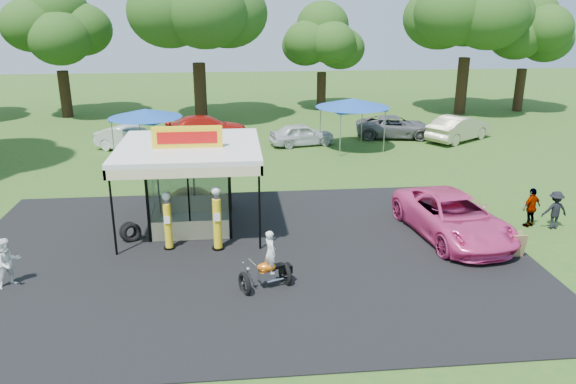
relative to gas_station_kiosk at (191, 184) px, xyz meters
name	(u,v)px	position (x,y,z in m)	size (l,w,h in m)	color
ground	(247,281)	(2.00, -4.99, -1.78)	(120.00, 120.00, 0.00)	#29551A
asphalt_apron	(245,255)	(2.00, -2.99, -1.76)	(20.00, 14.00, 0.04)	black
gas_station_kiosk	(191,184)	(0.00, 0.00, 0.00)	(5.40, 5.40, 4.18)	white
gas_pump_left	(168,222)	(-0.74, -2.18, -0.73)	(0.41, 0.41, 2.19)	black
gas_pump_right	(217,220)	(1.03, -2.40, -0.62)	(0.45, 0.45, 2.42)	black
motorcycle	(269,265)	(2.67, -5.46, -1.01)	(1.75, 1.30, 1.99)	black
spare_tires	(130,232)	(-2.26, -1.29, -1.41)	(0.95, 0.81, 0.76)	black
a_frame_sign	(517,245)	(11.49, -4.10, -1.32)	(0.51, 0.46, 0.92)	#593819
kiosk_car	(196,197)	(0.00, 2.21, -1.30)	(1.13, 2.82, 0.96)	yellow
pink_sedan	(453,217)	(9.91, -2.09, -0.96)	(2.74, 5.94, 1.65)	#E53E87
spectator_west	(8,263)	(-5.43, -4.55, -0.97)	(0.79, 0.61, 1.62)	white
spectator_east_a	(555,210)	(14.25, -1.67, -1.01)	(1.00, 0.58, 1.55)	black
spectator_east_b	(531,207)	(13.43, -1.38, -0.98)	(0.95, 0.39, 1.61)	gray
bg_car_a	(131,139)	(-4.46, 12.76, -1.03)	(1.59, 4.55, 1.50)	silver
bg_car_b	(206,128)	(-0.02, 15.33, -0.99)	(2.22, 5.47, 1.59)	red
bg_car_c	(302,134)	(6.05, 13.21, -1.09)	(1.64, 4.08, 1.39)	silver
bg_car_d	(395,127)	(12.53, 14.72, -1.06)	(2.41, 5.23, 1.45)	slate
bg_car_e	(459,128)	(16.39, 13.42, -0.95)	(1.76, 5.04, 1.66)	#B8B28D
tent_west	(145,114)	(-3.21, 10.87, 0.84)	(4.14, 4.14, 2.89)	gray
tent_east	(352,103)	(8.94, 11.93, 1.05)	(4.48, 4.48, 3.13)	gray
oak_far_b	(58,34)	(-11.32, 24.54, 4.58)	(8.36, 8.36, 9.97)	black
oak_far_c	(196,14)	(-0.64, 21.66, 6.08)	(10.51, 10.51, 12.39)	black
oak_far_d	(322,43)	(9.28, 25.93, 3.71)	(7.24, 7.24, 8.62)	black
oak_far_e	(469,12)	(20.22, 22.71, 6.18)	(10.48, 10.48, 12.48)	black
oak_far_f	(526,36)	(25.56, 23.49, 4.29)	(7.85, 7.85, 9.46)	black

